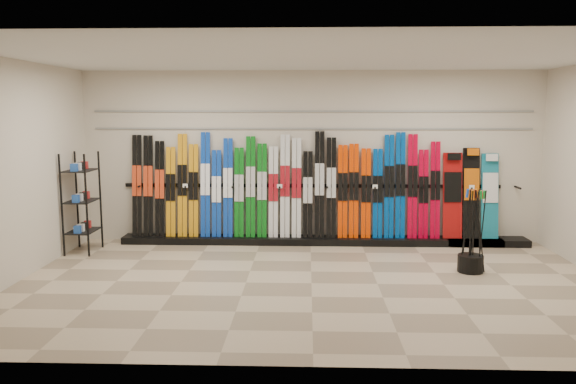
{
  "coord_description": "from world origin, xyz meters",
  "views": [
    {
      "loc": [
        -0.06,
        -7.33,
        2.31
      ],
      "look_at": [
        -0.35,
        1.0,
        1.1
      ],
      "focal_mm": 35.0,
      "sensor_mm": 36.0,
      "label": 1
    }
  ],
  "objects": [
    {
      "name": "floor",
      "position": [
        0.0,
        0.0,
        0.0
      ],
      "size": [
        8.0,
        8.0,
        0.0
      ],
      "primitive_type": "plane",
      "color": "gray",
      "rests_on": "ground"
    },
    {
      "name": "snowboards",
      "position": [
        2.76,
        2.35,
        0.87
      ],
      "size": [
        0.95,
        0.24,
        1.56
      ],
      "color": "#990C0C",
      "rests_on": "ski_rack_base"
    },
    {
      "name": "ski_rack_base",
      "position": [
        0.22,
        2.28,
        0.06
      ],
      "size": [
        8.0,
        0.4,
        0.12
      ],
      "primitive_type": "cube",
      "color": "black",
      "rests_on": "floor"
    },
    {
      "name": "slatwall_rail_0",
      "position": [
        0.0,
        2.48,
        2.0
      ],
      "size": [
        7.6,
        0.02,
        0.03
      ],
      "primitive_type": "cube",
      "color": "gray",
      "rests_on": "back_wall"
    },
    {
      "name": "ski_poles",
      "position": [
        2.32,
        0.61,
        0.61
      ],
      "size": [
        0.33,
        0.28,
        1.18
      ],
      "color": "black",
      "rests_on": "pole_bin"
    },
    {
      "name": "slatwall_rail_1",
      "position": [
        0.0,
        2.48,
        2.3
      ],
      "size": [
        7.6,
        0.02,
        0.03
      ],
      "primitive_type": "cube",
      "color": "gray",
      "rests_on": "back_wall"
    },
    {
      "name": "skis",
      "position": [
        -0.46,
        2.33,
        0.96
      ],
      "size": [
        5.37,
        0.23,
        1.84
      ],
      "color": "black",
      "rests_on": "ski_rack_base"
    },
    {
      "name": "back_wall",
      "position": [
        0.0,
        2.5,
        1.5
      ],
      "size": [
        8.0,
        0.0,
        8.0
      ],
      "primitive_type": "plane",
      "rotation": [
        1.57,
        0.0,
        0.0
      ],
      "color": "beige",
      "rests_on": "floor"
    },
    {
      "name": "left_wall",
      "position": [
        -4.0,
        0.0,
        1.5
      ],
      "size": [
        0.0,
        5.0,
        5.0
      ],
      "primitive_type": "plane",
      "rotation": [
        1.57,
        0.0,
        1.57
      ],
      "color": "beige",
      "rests_on": "floor"
    },
    {
      "name": "accessory_rack",
      "position": [
        -3.75,
        1.59,
        0.82
      ],
      "size": [
        0.4,
        0.6,
        1.64
      ],
      "primitive_type": "cube",
      "color": "black",
      "rests_on": "floor"
    },
    {
      "name": "pole_bin",
      "position": [
        2.3,
        0.62,
        0.12
      ],
      "size": [
        0.36,
        0.36,
        0.25
      ],
      "primitive_type": "cylinder",
      "color": "black",
      "rests_on": "floor"
    },
    {
      "name": "ceiling",
      "position": [
        0.0,
        0.0,
        3.0
      ],
      "size": [
        8.0,
        8.0,
        0.0
      ],
      "primitive_type": "plane",
      "rotation": [
        3.14,
        0.0,
        0.0
      ],
      "color": "silver",
      "rests_on": "back_wall"
    }
  ]
}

